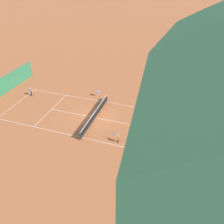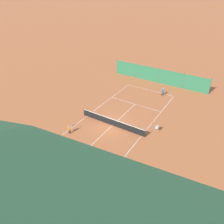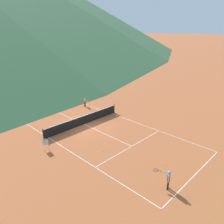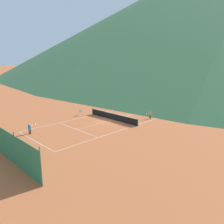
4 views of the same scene
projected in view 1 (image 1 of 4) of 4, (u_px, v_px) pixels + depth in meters
ground_plane at (95, 118)px, 28.02m from camera, size 600.00×600.00×0.00m
court_line_markings at (95, 118)px, 28.02m from camera, size 8.25×23.85×0.01m
tennis_net at (95, 115)px, 27.74m from camera, size 9.18×0.08×1.06m
player_far_service at (31, 91)px, 32.43m from camera, size 0.46×1.10×1.30m
player_near_service at (118, 138)px, 23.81m from camera, size 0.37×0.95×1.09m
tennis_ball_alley_left at (89, 136)px, 25.03m from camera, size 0.07×0.07×0.07m
tennis_ball_mid_court at (32, 104)px, 30.80m from camera, size 0.07×0.07×0.07m
tennis_ball_by_net_left at (91, 111)px, 29.33m from camera, size 0.07×0.07×0.07m
tennis_ball_alley_right at (118, 147)px, 23.41m from camera, size 0.07×0.07×0.07m
tennis_ball_near_corner at (67, 102)px, 31.16m from camera, size 0.07×0.07×0.07m
tennis_ball_by_net_right at (129, 120)px, 27.47m from camera, size 0.07×0.07×0.07m
ball_hopper at (98, 92)px, 32.28m from camera, size 0.36×0.36×0.89m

